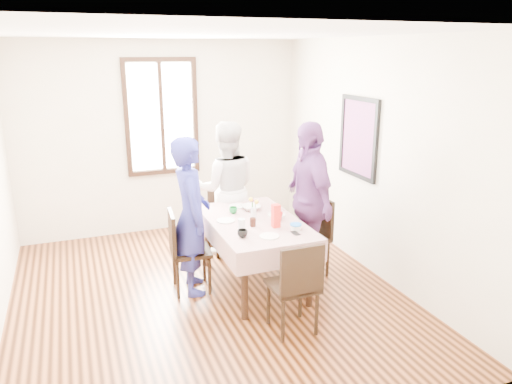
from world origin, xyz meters
The scene contains 31 objects.
ground centered at (0.00, 0.00, 0.00)m, with size 4.50×4.50×0.00m, color black.
back_wall centered at (0.00, 2.25, 1.35)m, with size 4.00×4.00×0.00m, color beige.
right_wall centered at (2.00, 0.00, 1.35)m, with size 4.50×4.50×0.00m, color beige.
window_frame centered at (0.00, 2.23, 1.65)m, with size 1.02×0.06×1.62m, color black.
window_pane centered at (0.00, 2.24, 1.65)m, with size 0.90×0.02×1.50m, color white.
art_poster centered at (1.98, 0.30, 1.55)m, with size 0.04×0.76×0.96m, color red.
dining_table centered at (0.56, 0.07, 0.38)m, with size 0.83×1.44×0.75m, color black.
tablecloth centered at (0.56, 0.07, 0.76)m, with size 0.95×1.56×0.01m, color #5A0C10.
chair_left centered at (-0.12, 0.21, 0.46)m, with size 0.42×0.42×0.91m, color black.
chair_right centered at (1.25, 0.12, 0.46)m, with size 0.42×0.42×0.91m, color black.
chair_far centered at (0.56, 1.06, 0.46)m, with size 0.42×0.42×0.91m, color black.
chair_near centered at (0.56, -0.92, 0.46)m, with size 0.42×0.42×0.91m, color black.
person_left centered at (-0.11, 0.21, 0.85)m, with size 0.62×0.41×1.71m, color navy.
person_far centered at (0.56, 1.05, 0.86)m, with size 0.83×0.65×1.72m, color silver.
person_right centered at (1.23, 0.12, 0.90)m, with size 1.06×0.44×1.81m, color #703B7F.
mug_black centered at (0.28, -0.35, 0.80)m, with size 0.10×0.10×0.08m, color black.
mug_flag centered at (0.82, -0.01, 0.81)m, with size 0.10×0.10×0.09m, color red.
mug_green centered at (0.43, 0.39, 0.80)m, with size 0.09×0.09×0.07m, color #0C7226.
serving_bowl centered at (0.66, 0.44, 0.79)m, with size 0.22×0.22×0.05m, color white.
juice_carton centered at (0.70, -0.19, 0.88)m, with size 0.08×0.08×0.25m, color red.
butter_tub centered at (0.86, -0.34, 0.79)m, with size 0.10×0.10×0.05m, color white.
jam_jar centered at (0.49, -0.09, 0.81)m, with size 0.06×0.06×0.09m, color black.
drinking_glass centered at (0.35, -0.12, 0.82)m, with size 0.08×0.08×0.11m, color silver.
smartphone centered at (0.81, -0.44, 0.77)m, with size 0.06×0.12×0.01m, color black.
flower_vase centered at (0.58, 0.15, 0.82)m, with size 0.06×0.06×0.12m, color silver.
plate_left centered at (0.27, 0.17, 0.77)m, with size 0.20×0.20×0.01m, color white.
plate_right centered at (0.86, 0.15, 0.77)m, with size 0.20×0.20×0.01m, color white.
plate_far centered at (0.55, 0.61, 0.77)m, with size 0.20×0.20×0.01m, color white.
plate_near centered at (0.53, -0.43, 0.77)m, with size 0.20×0.20×0.01m, color white.
butter_lid centered at (0.86, -0.34, 0.82)m, with size 0.12×0.12×0.01m, color blue.
flower_bunch centered at (0.58, 0.15, 0.94)m, with size 0.09×0.09×0.10m, color yellow, non-canonical shape.
Camera 1 is at (-1.22, -4.61, 2.55)m, focal length 34.20 mm.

